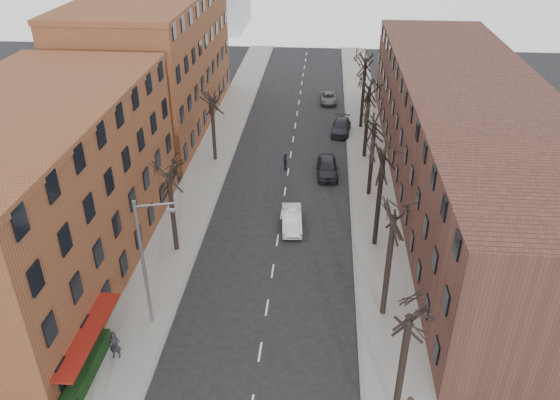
% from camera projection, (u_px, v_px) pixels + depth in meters
% --- Properties ---
extents(sidewalk_left, '(4.00, 90.00, 0.15)m').
position_uv_depth(sidewalk_left, '(213.00, 155.00, 56.67)').
color(sidewalk_left, gray).
rests_on(sidewalk_left, ground).
extents(sidewalk_right, '(4.00, 90.00, 0.15)m').
position_uv_depth(sidewalk_right, '(368.00, 161.00, 55.51)').
color(sidewalk_right, gray).
rests_on(sidewalk_right, ground).
extents(building_left_near, '(12.00, 26.00, 12.00)m').
position_uv_depth(building_left_near, '(36.00, 197.00, 37.01)').
color(building_left_near, brown).
rests_on(building_left_near, ground).
extents(building_left_far, '(12.00, 28.00, 14.00)m').
position_uv_depth(building_left_far, '(155.00, 63.00, 61.57)').
color(building_left_far, brown).
rests_on(building_left_far, ground).
extents(building_right, '(12.00, 50.00, 10.00)m').
position_uv_depth(building_right, '(467.00, 138.00, 48.16)').
color(building_right, '#533027').
rests_on(building_right, ground).
extents(awning_left, '(1.20, 7.00, 0.15)m').
position_uv_depth(awning_left, '(96.00, 367.00, 31.75)').
color(awning_left, maroon).
rests_on(awning_left, ground).
extents(hedge, '(0.80, 6.00, 1.00)m').
position_uv_depth(hedge, '(86.00, 372.00, 30.57)').
color(hedge, '#153612').
rests_on(hedge, sidewalk_left).
extents(tree_right_b, '(5.20, 5.20, 10.80)m').
position_uv_depth(tree_right_b, '(382.00, 314.00, 35.71)').
color(tree_right_b, black).
rests_on(tree_right_b, ground).
extents(tree_right_c, '(5.20, 5.20, 11.60)m').
position_uv_depth(tree_right_c, '(374.00, 245.00, 42.62)').
color(tree_right_c, black).
rests_on(tree_right_c, ground).
extents(tree_right_d, '(5.20, 5.20, 10.00)m').
position_uv_depth(tree_right_d, '(368.00, 195.00, 49.53)').
color(tree_right_d, black).
rests_on(tree_right_d, ground).
extents(tree_right_e, '(5.20, 5.20, 10.80)m').
position_uv_depth(tree_right_e, '(364.00, 157.00, 56.44)').
color(tree_right_e, black).
rests_on(tree_right_e, ground).
extents(tree_right_f, '(5.20, 5.20, 11.60)m').
position_uv_depth(tree_right_f, '(360.00, 128.00, 63.36)').
color(tree_right_f, black).
rests_on(tree_right_f, ground).
extents(tree_left_a, '(5.20, 5.20, 9.50)m').
position_uv_depth(tree_left_a, '(177.00, 250.00, 41.99)').
color(tree_left_a, black).
rests_on(tree_left_a, ground).
extents(tree_left_b, '(5.20, 5.20, 9.50)m').
position_uv_depth(tree_left_b, '(215.00, 160.00, 55.81)').
color(tree_left_b, black).
rests_on(tree_left_b, ground).
extents(streetlight, '(2.45, 0.22, 9.03)m').
position_uv_depth(streetlight, '(145.00, 259.00, 32.53)').
color(streetlight, slate).
rests_on(streetlight, ground).
extents(silver_sedan, '(1.96, 4.61, 1.48)m').
position_uv_depth(silver_sedan, '(292.00, 219.00, 44.47)').
color(silver_sedan, silver).
rests_on(silver_sedan, ground).
extents(parked_car_near, '(2.17, 4.94, 1.65)m').
position_uv_depth(parked_car_near, '(327.00, 167.00, 52.59)').
color(parked_car_near, black).
rests_on(parked_car_near, ground).
extents(parked_car_mid, '(2.48, 5.09, 1.43)m').
position_uv_depth(parked_car_mid, '(341.00, 127.00, 61.72)').
color(parked_car_mid, '#21222A').
rests_on(parked_car_mid, ground).
extents(parked_car_far, '(2.23, 4.41, 1.20)m').
position_uv_depth(parked_car_far, '(328.00, 98.00, 70.47)').
color(parked_car_far, '#54575B').
rests_on(parked_car_far, ground).
extents(pedestrian_a, '(0.74, 0.54, 1.87)m').
position_uv_depth(pedestrian_a, '(115.00, 345.00, 31.80)').
color(pedestrian_a, black).
rests_on(pedestrian_a, sidewalk_left).
extents(pedestrian_crossing, '(0.76, 1.11, 1.74)m').
position_uv_depth(pedestrian_crossing, '(285.00, 162.00, 53.48)').
color(pedestrian_crossing, black).
rests_on(pedestrian_crossing, ground).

